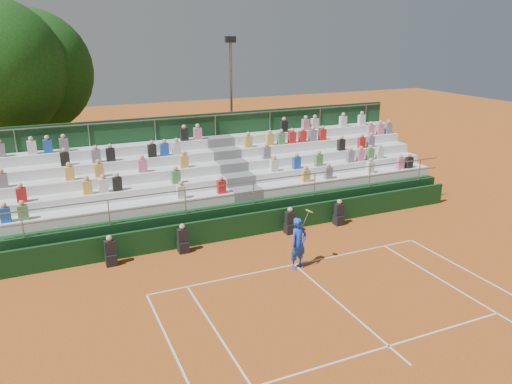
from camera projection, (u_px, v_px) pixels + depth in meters
name	position (u px, v px, depth m)	size (l,w,h in m)	color
ground	(294.00, 265.00, 18.49)	(90.00, 90.00, 0.00)	#B5591E
courtside_wall	(259.00, 223.00, 21.11)	(20.00, 0.15, 1.00)	black
line_officials	(237.00, 232.00, 20.27)	(10.30, 0.40, 1.19)	black
grandstand	(231.00, 189.00, 23.75)	(20.00, 5.20, 4.40)	black
tennis_player	(299.00, 243.00, 17.96)	(0.93, 0.64, 2.22)	blue
tree_east	(30.00, 72.00, 26.21)	(6.49, 6.49, 9.44)	#382714
floodlight_mast	(231.00, 96.00, 28.89)	(0.60, 0.25, 7.97)	gray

